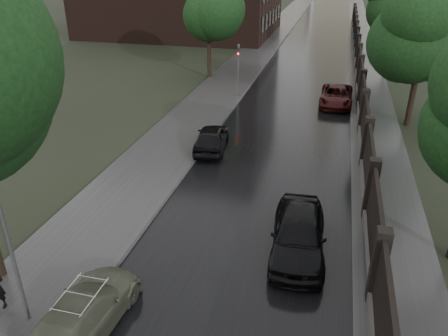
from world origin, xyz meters
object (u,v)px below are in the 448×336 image
tree_right_b (422,46)px  traffic_light (238,66)px  lamp_post (11,250)px  tree_left_far (208,16)px  hatchback_left (211,138)px  car_right_near (298,234)px  volga_sedan (84,313)px  car_right_far (336,96)px  tree_right_c (394,11)px

tree_right_b → traffic_light: size_ratio=1.75×
lamp_post → tree_left_far: bearing=95.2°
traffic_light → hatchback_left: 10.01m
lamp_post → car_right_near: 9.38m
tree_right_b → volga_sedan: 23.56m
lamp_post → volga_sedan: bearing=5.3°
car_right_near → car_right_far: (0.93, 18.16, -0.15)m
car_right_near → car_right_far: car_right_near is taller
lamp_post → volga_sedan: lamp_post is taller
tree_right_b → tree_left_far: bearing=152.7°
tree_right_c → car_right_far: bearing=-107.0°
volga_sedan → car_right_near: car_right_near is taller
tree_right_b → tree_right_c: same height
tree_right_b → traffic_light: bearing=165.8°
tree_right_c → traffic_light: size_ratio=1.75×
tree_right_c → hatchback_left: size_ratio=1.70×
volga_sedan → car_right_far: (6.55, 23.42, 0.01)m
tree_left_far → traffic_light: (3.70, -5.01, -2.84)m
tree_left_far → car_right_near: 25.54m
tree_right_b → lamp_post: 24.33m
volga_sedan → car_right_far: car_right_far is taller
volga_sedan → lamp_post: bearing=7.7°
tree_right_b → traffic_light: tree_right_b is taller
tree_right_c → car_right_far: size_ratio=1.45×
traffic_light → volga_sedan: traffic_light is taller
hatchback_left → car_right_far: size_ratio=0.85×
lamp_post → hatchback_left: size_ratio=1.24×
tree_right_c → car_right_near: 33.77m
tree_right_c → car_right_near: (-5.48, -33.07, -4.13)m
car_right_near → car_right_far: bearing=83.3°
tree_left_far → tree_right_c: 18.45m
traffic_light → car_right_far: (7.25, 0.09, -1.73)m
hatchback_left → car_right_near: bearing=117.0°
tree_right_c → volga_sedan: size_ratio=1.55×
tree_right_c → lamp_post: size_ratio=1.37×
tree_right_b → car_right_far: (-4.55, 3.09, -4.28)m
lamp_post → car_right_far: bearing=70.5°
tree_right_c → car_right_far: (-4.55, -14.91, -4.28)m
tree_left_far → traffic_light: bearing=-53.5°
tree_right_c → hatchback_left: 27.54m
hatchback_left → traffic_light: bearing=-93.3°
tree_left_far → volga_sedan: 29.04m
volga_sedan → hatchback_left: (0.00, 13.49, 0.04)m
traffic_light → lamp_post: bearing=-92.7°
tree_left_far → lamp_post: bearing=-84.8°
lamp_post → car_right_near: lamp_post is taller
lamp_post → car_right_near: bearing=36.2°
tree_right_c → traffic_light: bearing=-128.2°
lamp_post → traffic_light: bearing=87.3°
tree_left_far → traffic_light: size_ratio=1.85×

